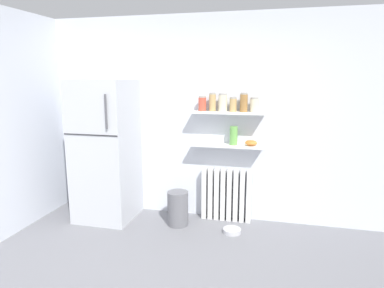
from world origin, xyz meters
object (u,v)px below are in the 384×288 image
at_px(radiator, 226,195).
at_px(storage_jar_3, 233,104).
at_px(storage_jar_4, 244,102).
at_px(pet_food_bowl, 232,231).
at_px(storage_jar_2, 223,103).
at_px(storage_jar_5, 254,105).
at_px(refrigerator, 106,150).
at_px(vase, 234,136).
at_px(storage_jar_1, 212,102).
at_px(shelf_bowl, 251,143).
at_px(trash_bin, 178,208).
at_px(storage_jar_0, 202,104).

xyz_separation_m(radiator, storage_jar_3, (0.06, -0.03, 1.17)).
xyz_separation_m(storage_jar_4, pet_food_bowl, (-0.07, -0.34, -1.51)).
relative_size(storage_jar_2, storage_jar_5, 1.23).
distance_m(refrigerator, radiator, 1.66).
relative_size(storage_jar_4, vase, 1.00).
xyz_separation_m(refrigerator, storage_jar_4, (1.73, 0.24, 0.63)).
height_order(storage_jar_4, vase, storage_jar_4).
height_order(radiator, storage_jar_1, storage_jar_1).
xyz_separation_m(refrigerator, radiator, (1.54, 0.27, -0.56)).
bearing_deg(storage_jar_1, shelf_bowl, 0.00).
bearing_deg(radiator, storage_jar_5, -5.37).
distance_m(vase, trash_bin, 1.14).
bearing_deg(storage_jar_0, radiator, 5.37).
distance_m(shelf_bowl, trash_bin, 1.22).
relative_size(storage_jar_0, storage_jar_2, 0.85).
bearing_deg(storage_jar_0, vase, 0.00).
bearing_deg(trash_bin, storage_jar_3, 23.57).
xyz_separation_m(refrigerator, pet_food_bowl, (1.66, -0.10, -0.88)).
height_order(storage_jar_0, storage_jar_2, storage_jar_2).
bearing_deg(storage_jar_3, shelf_bowl, 0.00).
bearing_deg(storage_jar_4, shelf_bowl, 0.00).
relative_size(storage_jar_0, storage_jar_1, 0.82).
bearing_deg(storage_jar_5, storage_jar_0, -180.00).
height_order(refrigerator, vase, refrigerator).
bearing_deg(refrigerator, storage_jar_4, 7.90).
bearing_deg(pet_food_bowl, storage_jar_2, 118.98).
distance_m(storage_jar_0, pet_food_bowl, 1.59).
distance_m(storage_jar_0, storage_jar_5, 0.64).
xyz_separation_m(trash_bin, pet_food_bowl, (0.69, -0.07, -0.19)).
distance_m(storage_jar_1, shelf_bowl, 0.69).
bearing_deg(trash_bin, shelf_bowl, 17.69).
relative_size(storage_jar_5, pet_food_bowl, 0.82).
xyz_separation_m(storage_jar_2, storage_jar_4, (0.26, 0.00, 0.01)).
bearing_deg(trash_bin, storage_jar_0, 48.08).
height_order(radiator, storage_jar_4, storage_jar_4).
distance_m(storage_jar_1, vase, 0.49).
relative_size(radiator, trash_bin, 1.56).
height_order(radiator, storage_jar_3, storage_jar_3).
bearing_deg(refrigerator, vase, 8.45).
bearing_deg(refrigerator, radiator, 9.96).
height_order(storage_jar_2, trash_bin, storage_jar_2).
bearing_deg(storage_jar_0, pet_food_bowl, -37.56).
distance_m(storage_jar_4, vase, 0.42).
distance_m(storage_jar_1, trash_bin, 1.39).
relative_size(storage_jar_0, pet_food_bowl, 0.86).
height_order(storage_jar_3, shelf_bowl, storage_jar_3).
xyz_separation_m(radiator, storage_jar_1, (-0.19, -0.03, 1.19)).
xyz_separation_m(storage_jar_2, trash_bin, (-0.50, -0.27, -1.31)).
distance_m(storage_jar_3, shelf_bowl, 0.52).
distance_m(storage_jar_3, storage_jar_5, 0.26).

